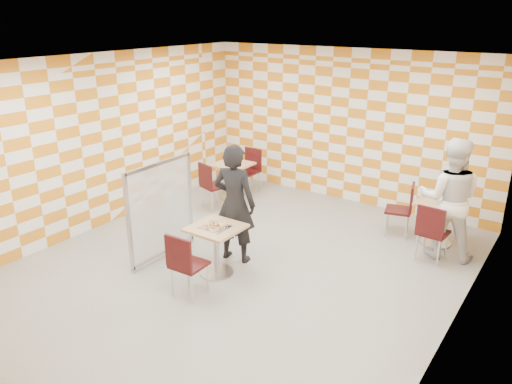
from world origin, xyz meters
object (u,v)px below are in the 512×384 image
(second_table, at_px, (439,215))
(chair_empty_near, at_px, (210,182))
(chair_empty_far, at_px, (250,167))
(partition, at_px, (161,210))
(empty_table, at_px, (233,175))
(chair_second_front, at_px, (432,229))
(man_white, at_px, (449,199))
(man_dark, at_px, (235,204))
(main_table, at_px, (216,242))
(sport_bottle, at_px, (435,194))
(chair_main_front, at_px, (184,261))
(chair_second_side, at_px, (404,206))
(soda_bottle, at_px, (450,197))

(second_table, distance_m, chair_empty_near, 4.15)
(chair_empty_far, xyz_separation_m, partition, (0.63, -3.25, 0.25))
(empty_table, relative_size, chair_second_front, 0.81)
(empty_table, height_order, man_white, man_white)
(man_dark, bearing_deg, main_table, 86.98)
(man_dark, distance_m, man_white, 3.27)
(man_white, relative_size, sport_bottle, 9.50)
(chair_main_front, relative_size, man_dark, 0.50)
(chair_main_front, bearing_deg, man_dark, 95.47)
(second_table, distance_m, chair_second_side, 0.57)
(chair_main_front, xyz_separation_m, partition, (-1.09, 0.70, 0.25))
(sport_bottle, bearing_deg, chair_main_front, -120.93)
(main_table, distance_m, second_table, 3.69)
(chair_second_front, relative_size, chair_empty_far, 1.00)
(second_table, distance_m, soda_bottle, 0.37)
(second_table, xyz_separation_m, partition, (-3.39, -2.88, 0.28))
(man_dark, relative_size, man_white, 0.97)
(main_table, xyz_separation_m, empty_table, (-1.69, 2.63, 0.00))
(chair_main_front, height_order, sport_bottle, sport_bottle)
(chair_second_front, xyz_separation_m, chair_empty_far, (-4.10, 1.06, 0.00))
(chair_empty_far, bearing_deg, sport_bottle, -4.53)
(chair_second_front, relative_size, partition, 0.60)
(empty_table, height_order, chair_main_front, chair_main_front)
(chair_main_front, xyz_separation_m, man_white, (2.50, 3.23, 0.41))
(chair_empty_far, bearing_deg, chair_main_front, -66.43)
(chair_empty_far, height_order, sport_bottle, sport_bottle)
(second_table, distance_m, empty_table, 4.05)
(empty_table, bearing_deg, sport_bottle, 3.90)
(partition, xyz_separation_m, man_dark, (0.97, 0.57, 0.13))
(chair_empty_near, distance_m, man_dark, 2.18)
(man_dark, xyz_separation_m, soda_bottle, (2.55, 2.31, -0.07))
(empty_table, distance_m, soda_bottle, 4.20)
(man_dark, bearing_deg, man_white, -152.88)
(empty_table, height_order, chair_second_side, chair_second_side)
(man_white, relative_size, soda_bottle, 8.26)
(main_table, bearing_deg, chair_main_front, -85.27)
(chair_second_front, height_order, man_white, man_white)
(partition, bearing_deg, chair_second_front, 32.14)
(chair_main_front, relative_size, partition, 0.60)
(partition, bearing_deg, chair_second_side, 45.70)
(chair_empty_near, height_order, chair_empty_far, same)
(second_table, height_order, chair_second_side, chair_second_side)
(partition, relative_size, man_white, 0.82)
(empty_table, xyz_separation_m, chair_empty_near, (-0.01, -0.70, 0.04))
(partition, bearing_deg, chair_empty_near, 108.70)
(second_table, height_order, partition, partition)
(sport_bottle, xyz_separation_m, soda_bottle, (0.24, -0.06, 0.01))
(chair_empty_far, distance_m, sport_bottle, 3.93)
(chair_second_front, distance_m, chair_empty_far, 4.24)
(empty_table, relative_size, chair_empty_near, 0.81)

